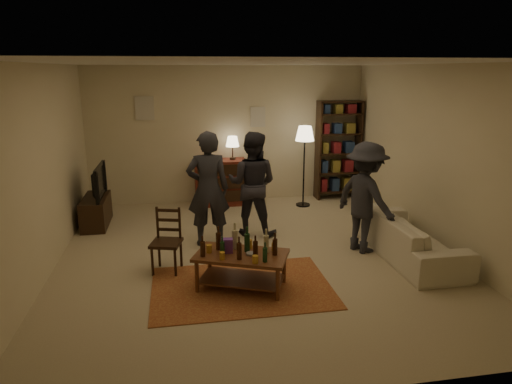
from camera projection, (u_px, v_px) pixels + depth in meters
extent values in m
plane|color=#C6B793|center=(253.00, 256.00, 6.63)|extent=(6.00, 6.00, 0.00)
plane|color=beige|center=(228.00, 135.00, 9.13)|extent=(5.50, 0.00, 5.50)
plane|color=beige|center=(41.00, 172.00, 5.82)|extent=(0.00, 6.00, 6.00)
plane|color=beige|center=(436.00, 158.00, 6.74)|extent=(0.00, 6.00, 6.00)
plane|color=beige|center=(320.00, 244.00, 3.43)|extent=(5.50, 0.00, 5.50)
plane|color=white|center=(253.00, 63.00, 5.93)|extent=(6.00, 6.00, 0.00)
cube|color=beige|center=(145.00, 108.00, 8.70)|extent=(0.35, 0.03, 0.45)
cube|color=beige|center=(258.00, 117.00, 9.12)|extent=(0.30, 0.03, 0.40)
cube|color=brown|center=(242.00, 287.00, 5.66)|extent=(2.20, 1.50, 0.01)
cube|color=brown|center=(241.00, 255.00, 5.55)|extent=(1.25, 0.98, 0.04)
cube|color=brown|center=(242.00, 279.00, 5.63)|extent=(1.12, 0.85, 0.02)
cylinder|color=brown|center=(197.00, 277.00, 5.48)|extent=(0.05, 0.05, 0.41)
cylinder|color=brown|center=(277.00, 285.00, 5.27)|extent=(0.05, 0.05, 0.41)
cylinder|color=brown|center=(209.00, 261.00, 5.93)|extent=(0.05, 0.05, 0.41)
cylinder|color=brown|center=(284.00, 268.00, 5.73)|extent=(0.05, 0.05, 0.41)
cylinder|color=#BE882C|center=(209.00, 249.00, 5.57)|extent=(0.07, 0.07, 0.10)
cylinder|color=#BE882C|center=(222.00, 256.00, 5.37)|extent=(0.07, 0.07, 0.09)
cylinder|color=#BE882C|center=(250.00, 244.00, 5.71)|extent=(0.07, 0.07, 0.11)
cylinder|color=#BE882C|center=(255.00, 259.00, 5.27)|extent=(0.07, 0.07, 0.09)
cylinder|color=#BE882C|center=(274.00, 247.00, 5.63)|extent=(0.07, 0.07, 0.10)
cube|color=#643591|center=(227.00, 245.00, 5.57)|extent=(0.15, 0.10, 0.18)
cylinder|color=gray|center=(251.00, 254.00, 5.49)|extent=(0.12, 0.12, 0.03)
cube|color=#2F1E0F|center=(166.00, 243.00, 6.01)|extent=(0.46, 0.46, 0.04)
cylinder|color=#2F1E0F|center=(152.00, 262.00, 5.93)|extent=(0.04, 0.04, 0.39)
cylinder|color=#2F1E0F|center=(175.00, 263.00, 5.91)|extent=(0.04, 0.04, 0.39)
cylinder|color=#2F1E0F|center=(159.00, 253.00, 6.23)|extent=(0.04, 0.04, 0.39)
cylinder|color=#2F1E0F|center=(181.00, 253.00, 6.20)|extent=(0.04, 0.04, 0.39)
cube|color=#2F1E0F|center=(168.00, 222.00, 6.10)|extent=(0.30, 0.11, 0.45)
cube|color=#2F1E0F|center=(96.00, 211.00, 7.87)|extent=(0.40, 1.00, 0.50)
imported|color=black|center=(95.00, 182.00, 7.73)|extent=(0.13, 0.97, 0.56)
cube|color=maroon|center=(221.00, 182.00, 9.07)|extent=(1.00, 0.48, 0.90)
cube|color=#2F1E0F|center=(222.00, 197.00, 8.89)|extent=(0.92, 0.02, 0.22)
cube|color=#2F1E0F|center=(222.00, 184.00, 8.82)|extent=(0.92, 0.02, 0.22)
cube|color=#2F1E0F|center=(221.00, 171.00, 8.75)|extent=(0.92, 0.02, 0.22)
cylinder|color=#2F1E0F|center=(233.00, 158.00, 8.99)|extent=(0.12, 0.12, 0.04)
cylinder|color=#2F1E0F|center=(233.00, 152.00, 8.95)|extent=(0.02, 0.02, 0.22)
cone|color=#FFE5B2|center=(232.00, 141.00, 8.90)|extent=(0.26, 0.26, 0.20)
cube|color=#2F1E0F|center=(318.00, 151.00, 9.32)|extent=(0.04, 0.34, 2.00)
cube|color=#2F1E0F|center=(358.00, 150.00, 9.46)|extent=(0.04, 0.34, 2.00)
cube|color=#2F1E0F|center=(336.00, 190.00, 9.61)|extent=(0.90, 0.34, 0.03)
cube|color=#2F1E0F|center=(337.00, 172.00, 9.51)|extent=(0.90, 0.34, 0.03)
cube|color=#2F1E0F|center=(338.00, 153.00, 9.40)|extent=(0.90, 0.34, 0.03)
cube|color=#2F1E0F|center=(339.00, 134.00, 9.30)|extent=(0.90, 0.34, 0.03)
cube|color=#2F1E0F|center=(340.00, 114.00, 9.20)|extent=(0.90, 0.34, 0.03)
cube|color=#2F1E0F|center=(340.00, 101.00, 9.13)|extent=(0.90, 0.34, 0.03)
cube|color=maroon|center=(323.00, 184.00, 9.52)|extent=(0.12, 0.22, 0.26)
cube|color=navy|center=(334.00, 184.00, 9.57)|extent=(0.15, 0.22, 0.26)
cube|color=olive|center=(347.00, 183.00, 9.61)|extent=(0.18, 0.22, 0.26)
cube|color=navy|center=(324.00, 166.00, 9.42)|extent=(0.12, 0.22, 0.24)
cube|color=olive|center=(335.00, 166.00, 9.46)|extent=(0.15, 0.22, 0.24)
cube|color=maroon|center=(347.00, 165.00, 9.51)|extent=(0.18, 0.22, 0.24)
cube|color=olive|center=(324.00, 147.00, 9.32)|extent=(0.12, 0.22, 0.22)
cube|color=maroon|center=(336.00, 147.00, 9.36)|extent=(0.15, 0.22, 0.22)
cube|color=navy|center=(348.00, 147.00, 9.41)|extent=(0.18, 0.22, 0.22)
cube|color=maroon|center=(325.00, 128.00, 9.22)|extent=(0.12, 0.22, 0.20)
cube|color=navy|center=(337.00, 128.00, 9.26)|extent=(0.15, 0.22, 0.20)
cube|color=olive|center=(349.00, 128.00, 9.31)|extent=(0.18, 0.22, 0.20)
cube|color=navy|center=(326.00, 109.00, 9.12)|extent=(0.12, 0.22, 0.18)
cube|color=olive|center=(338.00, 109.00, 9.16)|extent=(0.15, 0.22, 0.18)
cube|color=maroon|center=(351.00, 108.00, 9.21)|extent=(0.18, 0.22, 0.18)
cylinder|color=black|center=(303.00, 205.00, 9.07)|extent=(0.28, 0.28, 0.03)
cylinder|color=black|center=(304.00, 171.00, 8.89)|extent=(0.03, 0.03, 1.39)
cone|color=#FFE5B2|center=(305.00, 133.00, 8.70)|extent=(0.36, 0.36, 0.28)
imported|color=beige|center=(409.00, 236.00, 6.54)|extent=(0.81, 2.08, 0.61)
imported|color=#24252C|center=(208.00, 189.00, 6.86)|extent=(0.65, 0.43, 1.76)
imported|color=#27262E|center=(252.00, 184.00, 7.31)|extent=(1.01, 0.92, 1.69)
imported|color=#27282F|center=(366.00, 198.00, 6.62)|extent=(0.98, 1.21, 1.63)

